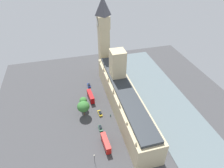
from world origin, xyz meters
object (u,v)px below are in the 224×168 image
object	(u,v)px
car_yellow_cab_opposite_hall	(100,113)
plane_tree_by_river_gate	(83,107)
car_blue_leading	(89,85)
pedestrian_trailing	(111,115)
car_dark_green_far_end	(100,128)
parliament_building	(123,97)
street_lamp_midblock	(94,158)
clock_tower	(104,36)
plane_tree_under_trees	(83,101)
double_decker_bus_near_tower	(106,143)
double_decker_bus_kerbside	(91,96)

from	to	relation	value
car_yellow_cab_opposite_hall	plane_tree_by_river_gate	bearing A→B (deg)	163.15
car_blue_leading	pedestrian_trailing	distance (m)	32.92
car_dark_green_far_end	parliament_building	bearing A→B (deg)	-143.73
car_yellow_cab_opposite_hall	street_lamp_midblock	world-z (taller)	street_lamp_midblock
parliament_building	clock_tower	size ratio (longest dim) A/B	1.41
pedestrian_trailing	plane_tree_by_river_gate	size ratio (longest dim) A/B	0.17
car_yellow_cab_opposite_hall	plane_tree_under_trees	bearing A→B (deg)	133.69
car_dark_green_far_end	plane_tree_under_trees	world-z (taller)	plane_tree_under_trees
car_dark_green_far_end	pedestrian_trailing	size ratio (longest dim) A/B	2.66
clock_tower	street_lamp_midblock	distance (m)	82.96
street_lamp_midblock	car_blue_leading	bearing A→B (deg)	-96.86
parliament_building	double_decker_bus_near_tower	xyz separation A→B (m)	(16.52, 24.69, -6.10)
car_yellow_cab_opposite_hall	double_decker_bus_kerbside	bearing A→B (deg)	95.93
clock_tower	plane_tree_by_river_gate	size ratio (longest dim) A/B	5.77
car_yellow_cab_opposite_hall	pedestrian_trailing	size ratio (longest dim) A/B	2.96
car_dark_green_far_end	street_lamp_midblock	bearing A→B (deg)	68.62
plane_tree_under_trees	street_lamp_midblock	bearing A→B (deg)	89.29
car_yellow_cab_opposite_hall	parliament_building	bearing A→B (deg)	2.97
car_blue_leading	clock_tower	bearing A→B (deg)	46.09
car_dark_green_far_end	double_decker_bus_near_tower	xyz separation A→B (m)	(-0.33, 11.40, 1.75)
car_blue_leading	street_lamp_midblock	size ratio (longest dim) A/B	0.69
plane_tree_by_river_gate	pedestrian_trailing	bearing A→B (deg)	161.28
pedestrian_trailing	street_lamp_midblock	bearing A→B (deg)	149.93
pedestrian_trailing	plane_tree_under_trees	bearing A→B (deg)	51.53
clock_tower	pedestrian_trailing	xyz separation A→B (m)	(7.81, 48.93, -28.31)
clock_tower	plane_tree_by_river_gate	bearing A→B (deg)	62.87
car_dark_green_far_end	plane_tree_by_river_gate	distance (m)	15.83
car_dark_green_far_end	car_blue_leading	bearing A→B (deg)	-92.57
street_lamp_midblock	parliament_building	bearing A→B (deg)	-126.06
parliament_building	double_decker_bus_kerbside	world-z (taller)	parliament_building
car_dark_green_far_end	pedestrian_trailing	world-z (taller)	car_dark_green_far_end
double_decker_bus_near_tower	car_yellow_cab_opposite_hall	bearing A→B (deg)	-97.84
double_decker_bus_near_tower	plane_tree_by_river_gate	xyz separation A→B (m)	(7.23, -24.42, 4.05)
pedestrian_trailing	clock_tower	bearing A→B (deg)	-10.97
double_decker_bus_near_tower	pedestrian_trailing	world-z (taller)	double_decker_bus_near_tower
clock_tower	double_decker_bus_kerbside	size ratio (longest dim) A/B	5.27
plane_tree_under_trees	car_yellow_cab_opposite_hall	bearing A→B (deg)	138.94
car_yellow_cab_opposite_hall	double_decker_bus_near_tower	xyz separation A→B (m)	(1.80, 22.57, 1.75)
car_dark_green_far_end	plane_tree_by_river_gate	xyz separation A→B (m)	(6.89, -13.02, 5.80)
car_dark_green_far_end	plane_tree_by_river_gate	bearing A→B (deg)	-64.09
parliament_building	pedestrian_trailing	distance (m)	13.16
parliament_building	car_blue_leading	distance (m)	32.43
car_blue_leading	plane_tree_by_river_gate	world-z (taller)	plane_tree_by_river_gate
parliament_building	car_dark_green_far_end	size ratio (longest dim) A/B	17.87
clock_tower	pedestrian_trailing	distance (m)	57.07
parliament_building	car_blue_leading	size ratio (longest dim) A/B	17.51
car_blue_leading	plane_tree_under_trees	bearing A→B (deg)	-108.90
car_blue_leading	double_decker_bus_kerbside	bearing A→B (deg)	-96.41
double_decker_bus_near_tower	pedestrian_trailing	bearing A→B (deg)	-114.33
double_decker_bus_near_tower	double_decker_bus_kerbside	bearing A→B (deg)	-91.62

